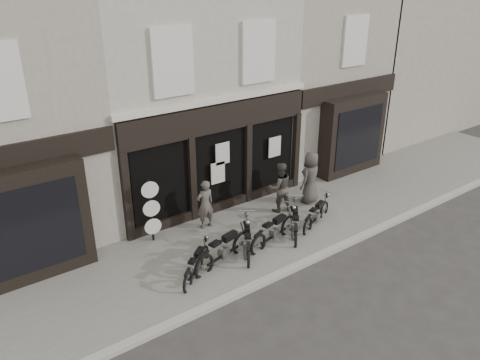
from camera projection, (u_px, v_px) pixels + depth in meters
ground_plane at (275, 247)px, 14.48m from camera, size 90.00×90.00×0.00m
pavement at (257, 234)px, 15.12m from camera, size 30.00×4.20×0.12m
kerb at (303, 264)px, 13.53m from camera, size 30.00×0.25×0.13m
central_building at (173, 83)px, 17.21m from camera, size 7.30×6.22×8.34m
neighbour_right at (301, 66)px, 20.64m from camera, size 5.60×6.73×8.34m
filler_right at (410, 48)px, 25.12m from camera, size 11.00×6.00×8.20m
motorcycle_0 at (197, 266)px, 12.90m from camera, size 1.63×1.38×0.92m
motorcycle_1 at (224, 251)px, 13.43m from camera, size 2.30×0.89×1.12m
motorcycle_2 at (247, 242)px, 14.01m from camera, size 1.41×1.81×0.99m
motorcycle_3 at (274, 232)px, 14.46m from camera, size 2.20×0.82×1.07m
motorcycle_4 at (295, 224)px, 15.01m from camera, size 1.56×1.72×1.00m
motorcycle_5 at (316, 216)px, 15.54m from camera, size 1.89×1.00×0.95m
man_left at (205, 204)px, 15.07m from camera, size 0.61×0.41×1.66m
man_centre at (280, 187)px, 16.12m from camera, size 1.03×0.90×1.79m
man_right at (311, 178)px, 16.73m from camera, size 1.06×0.83×1.91m
advert_sign_post at (152, 213)px, 14.24m from camera, size 0.54×0.35×2.21m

